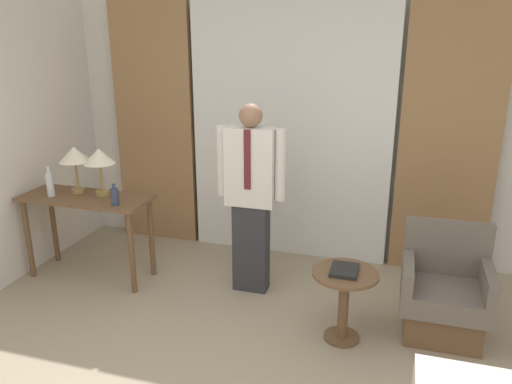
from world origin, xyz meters
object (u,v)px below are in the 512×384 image
object	(u,v)px
armchair	(444,295)
book	(344,270)
desk	(87,210)
side_table	(344,294)
table_lamp_left	(74,156)
table_lamp_right	(99,158)
person	(251,193)
bottle_by_lamp	(115,196)
bottle_near_edge	(50,184)

from	to	relation	value
armchair	book	xyz separation A→B (m)	(-0.73, -0.30, 0.25)
desk	side_table	size ratio (longest dim) A/B	2.16
book	table_lamp_left	bearing A→B (deg)	170.07
table_lamp_left	table_lamp_right	distance (m)	0.26
desk	person	size ratio (longest dim) A/B	0.72
table_lamp_left	table_lamp_right	size ratio (longest dim) A/B	1.00
armchair	side_table	size ratio (longest dim) A/B	1.51
table_lamp_left	book	bearing A→B (deg)	-9.93
table_lamp_right	armchair	world-z (taller)	table_lamp_right
bottle_by_lamp	side_table	xyz separation A→B (m)	(2.02, -0.23, -0.50)
bottle_near_edge	desk	bearing A→B (deg)	15.32
person	side_table	distance (m)	1.17
desk	bottle_by_lamp	world-z (taller)	bottle_by_lamp
book	person	bearing A→B (deg)	147.97
side_table	table_lamp_left	bearing A→B (deg)	170.11
table_lamp_right	book	distance (m)	2.38
side_table	book	world-z (taller)	book
person	armchair	distance (m)	1.73
table_lamp_right	book	size ratio (longest dim) A/B	1.81
desk	side_table	xyz separation A→B (m)	(2.41, -0.36, -0.28)
bottle_by_lamp	person	size ratio (longest dim) A/B	0.11
bottle_near_edge	side_table	world-z (taller)	bottle_near_edge
bottle_near_edge	person	size ratio (longest dim) A/B	0.17
bottle_near_edge	side_table	xyz separation A→B (m)	(2.71, -0.28, -0.53)
bottle_near_edge	book	bearing A→B (deg)	-5.93
bottle_near_edge	book	distance (m)	2.74
side_table	bottle_near_edge	bearing A→B (deg)	174.10
bottle_near_edge	bottle_by_lamp	distance (m)	0.70
table_lamp_right	table_lamp_left	bearing A→B (deg)	180.00
book	table_lamp_right	bearing A→B (deg)	168.97
person	armchair	xyz separation A→B (m)	(1.61, -0.25, -0.59)
desk	bottle_by_lamp	bearing A→B (deg)	-18.94
person	book	bearing A→B (deg)	-32.03
table_lamp_right	bottle_by_lamp	xyz separation A→B (m)	(0.27, -0.22, -0.27)
person	side_table	bearing A→B (deg)	-31.76
bottle_near_edge	side_table	distance (m)	2.78
person	side_table	world-z (taller)	person
desk	armchair	world-z (taller)	armchair
desk	table_lamp_right	xyz separation A→B (m)	(0.13, 0.08, 0.48)
desk	bottle_near_edge	size ratio (longest dim) A/B	4.31
bottle_by_lamp	book	bearing A→B (deg)	-6.47
bottle_by_lamp	table_lamp_right	bearing A→B (deg)	140.92
bottle_by_lamp	bottle_near_edge	bearing A→B (deg)	175.65
bottle_near_edge	book	size ratio (longest dim) A/B	1.16
bottle_by_lamp	side_table	bearing A→B (deg)	-6.44
bottle_by_lamp	book	xyz separation A→B (m)	(2.01, -0.23, -0.30)
bottle_by_lamp	armchair	distance (m)	2.79
bottle_near_edge	person	world-z (taller)	person
armchair	table_lamp_left	bearing A→B (deg)	177.55
table_lamp_left	person	bearing A→B (deg)	3.73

